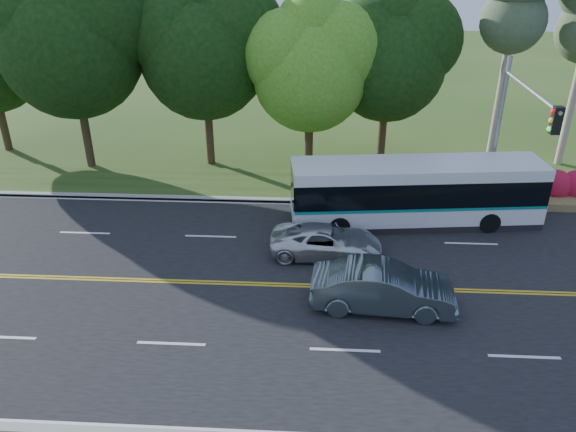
# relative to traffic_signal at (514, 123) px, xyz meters

# --- Properties ---
(ground) EXTENTS (120.00, 120.00, 0.00)m
(ground) POSITION_rel_traffic_signal_xyz_m (-6.49, -5.40, -4.67)
(ground) COLOR #2C4E1A
(ground) RESTS_ON ground
(road) EXTENTS (60.00, 14.00, 0.02)m
(road) POSITION_rel_traffic_signal_xyz_m (-6.49, -5.40, -4.66)
(road) COLOR black
(road) RESTS_ON ground
(curb_north) EXTENTS (60.00, 0.30, 0.15)m
(curb_north) POSITION_rel_traffic_signal_xyz_m (-6.49, 1.75, -4.60)
(curb_north) COLOR #A59F95
(curb_north) RESTS_ON ground
(grass_verge) EXTENTS (60.00, 4.00, 0.10)m
(grass_verge) POSITION_rel_traffic_signal_xyz_m (-6.49, 3.60, -4.62)
(grass_verge) COLOR #2C4E1A
(grass_verge) RESTS_ON ground
(lane_markings) EXTENTS (57.60, 13.82, 0.00)m
(lane_markings) POSITION_rel_traffic_signal_xyz_m (-6.59, -5.40, -4.65)
(lane_markings) COLOR gold
(lane_markings) RESTS_ON road
(tree_row) EXTENTS (44.70, 9.10, 13.84)m
(tree_row) POSITION_rel_traffic_signal_xyz_m (-11.65, 6.73, 2.06)
(tree_row) COLOR black
(tree_row) RESTS_ON ground
(bougainvillea_hedge) EXTENTS (9.50, 2.25, 1.50)m
(bougainvillea_hedge) POSITION_rel_traffic_signal_xyz_m (0.69, 2.75, -3.95)
(bougainvillea_hedge) COLOR maroon
(bougainvillea_hedge) RESTS_ON ground
(traffic_signal) EXTENTS (0.42, 6.10, 7.00)m
(traffic_signal) POSITION_rel_traffic_signal_xyz_m (0.00, 0.00, 0.00)
(traffic_signal) COLOR #94989C
(traffic_signal) RESTS_ON ground
(transit_bus) EXTENTS (11.05, 3.55, 2.84)m
(transit_bus) POSITION_rel_traffic_signal_xyz_m (-3.69, -0.09, -3.24)
(transit_bus) COLOR silver
(transit_bus) RESTS_ON road
(sedan) EXTENTS (5.03, 2.05, 1.62)m
(sedan) POSITION_rel_traffic_signal_xyz_m (-5.66, -6.58, -3.84)
(sedan) COLOR slate
(sedan) RESTS_ON road
(suv) EXTENTS (4.54, 2.26, 1.24)m
(suv) POSITION_rel_traffic_signal_xyz_m (-7.57, -3.16, -4.03)
(suv) COLOR silver
(suv) RESTS_ON road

